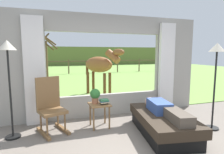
{
  "coord_description": "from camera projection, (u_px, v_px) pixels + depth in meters",
  "views": [
    {
      "loc": [
        -1.36,
        -2.32,
        1.61
      ],
      "look_at": [
        0.0,
        1.8,
        1.05
      ],
      "focal_mm": 30.12,
      "sensor_mm": 36.0,
      "label": 1
    }
  ],
  "objects": [
    {
      "name": "reclining_person",
      "position": [
        165.0,
        109.0,
        3.64
      ],
      "size": [
        0.44,
        1.43,
        0.22
      ],
      "rotation": [
        0.0,
        0.0,
        -0.17
      ],
      "color": "#334C8C",
      "rests_on": "recliner_sofa"
    },
    {
      "name": "back_wall_with_window",
      "position": [
        106.0,
        67.0,
        4.79
      ],
      "size": [
        5.2,
        0.12,
        2.55
      ],
      "color": "#9E998E",
      "rests_on": "ground_plane"
    },
    {
      "name": "pasture_tree",
      "position": [
        45.0,
        58.0,
        10.99
      ],
      "size": [
        1.41,
        1.42,
        2.8
      ],
      "color": "#4C3823",
      "rests_on": "outdoor_pasture_lawn"
    },
    {
      "name": "book_stack",
      "position": [
        104.0,
        102.0,
        4.01
      ],
      "size": [
        0.2,
        0.17,
        0.11
      ],
      "color": "black",
      "rests_on": "side_table"
    },
    {
      "name": "curtain_panel_left",
      "position": [
        35.0,
        72.0,
        4.13
      ],
      "size": [
        0.44,
        0.1,
        2.4
      ],
      "primitive_type": "cube",
      "color": "silver",
      "rests_on": "ground_plane"
    },
    {
      "name": "recliner_sofa",
      "position": [
        163.0,
        123.0,
        3.72
      ],
      "size": [
        1.17,
        1.83,
        0.42
      ],
      "rotation": [
        0.0,
        0.0,
        -0.17
      ],
      "color": "black",
      "rests_on": "ground_plane"
    },
    {
      "name": "curtain_panel_right",
      "position": [
        166.0,
        68.0,
        5.19
      ],
      "size": [
        0.44,
        0.1,
        2.4
      ],
      "primitive_type": "cube",
      "color": "silver",
      "rests_on": "ground_plane"
    },
    {
      "name": "side_table",
      "position": [
        99.0,
        108.0,
        4.06
      ],
      "size": [
        0.44,
        0.44,
        0.52
      ],
      "color": "brown",
      "rests_on": "ground_plane"
    },
    {
      "name": "pasture_fence_line",
      "position": [
        69.0,
        64.0,
        14.41
      ],
      "size": [
        16.1,
        0.1,
        1.1
      ],
      "color": "brown",
      "rests_on": "outdoor_pasture_lawn"
    },
    {
      "name": "horse",
      "position": [
        100.0,
        65.0,
        7.12
      ],
      "size": [
        1.34,
        1.67,
        1.73
      ],
      "rotation": [
        0.0,
        0.0,
        -2.52
      ],
      "color": "brown",
      "rests_on": "outdoor_pasture_lawn"
    },
    {
      "name": "distant_hill_ridge",
      "position": [
        61.0,
        56.0,
        24.32
      ],
      "size": [
        36.0,
        2.0,
        2.4
      ],
      "primitive_type": "cube",
      "color": "#5D6A35",
      "rests_on": "ground_plane"
    },
    {
      "name": "potted_plant",
      "position": [
        95.0,
        95.0,
        4.06
      ],
      "size": [
        0.22,
        0.22,
        0.32
      ],
      "color": "#9E6042",
      "rests_on": "side_table"
    },
    {
      "name": "outdoor_pasture_lawn",
      "position": [
        68.0,
        73.0,
        15.21
      ],
      "size": [
        36.0,
        21.68,
        0.02
      ],
      "primitive_type": "cube",
      "color": "#759E47",
      "rests_on": "ground_plane"
    },
    {
      "name": "rocking_chair",
      "position": [
        50.0,
        105.0,
        3.84
      ],
      "size": [
        0.67,
        0.8,
        1.12
      ],
      "rotation": [
        0.0,
        0.0,
        0.35
      ],
      "color": "brown",
      "rests_on": "ground_plane"
    },
    {
      "name": "floor_lamp_left",
      "position": [
        8.0,
        60.0,
        3.41
      ],
      "size": [
        0.32,
        0.32,
        1.84
      ],
      "color": "black",
      "rests_on": "ground_plane"
    },
    {
      "name": "floor_lamp_right",
      "position": [
        216.0,
        60.0,
        3.84
      ],
      "size": [
        0.32,
        0.32,
        1.81
      ],
      "color": "black",
      "rests_on": "ground_plane"
    }
  ]
}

